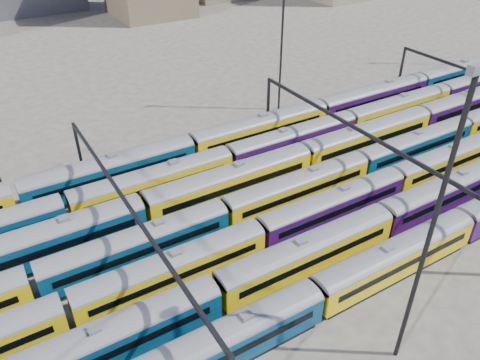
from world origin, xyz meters
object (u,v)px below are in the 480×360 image
rake_2 (395,179)px  rake_0 (462,223)px  rake_1 (446,190)px  mast_2 (432,227)px

rake_2 → rake_0: bearing=-92.3°
rake_1 → mast_2: size_ratio=5.70×
rake_2 → mast_2: bearing=-135.6°
rake_0 → rake_1: size_ratio=0.83×
rake_0 → mast_2: size_ratio=4.73×
rake_0 → rake_2: size_ratio=1.00×
rake_0 → rake_1: rake_1 is taller
rake_1 → mast_2: mast_2 is taller
rake_1 → rake_0: bearing=-126.3°
rake_0 → mast_2: bearing=-157.5°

